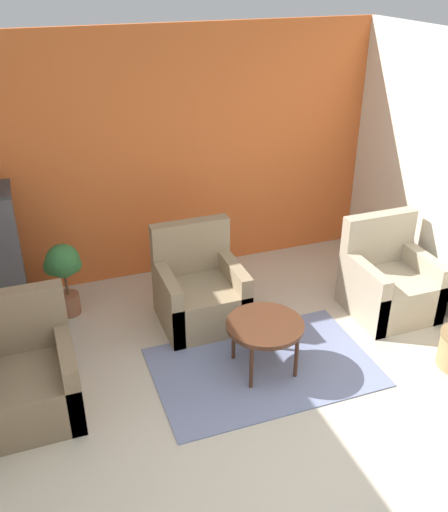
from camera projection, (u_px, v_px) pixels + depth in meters
name	position (u px, v px, depth m)	size (l,w,h in m)	color
ground_plane	(300.00, 469.00, 4.10)	(20.00, 20.00, 0.00)	beige
wall_back_accent	(172.00, 157.00, 6.13)	(4.70, 0.06, 2.69)	orange
area_rug	(263.00, 367.00, 5.10)	(1.94, 1.25, 0.01)	slate
coffee_table	(265.00, 328.00, 4.90)	(0.68, 0.68, 0.48)	#472819
armchair_left	(25.00, 381.00, 4.48)	(0.79, 0.77, 0.98)	#7A664C
armchair_right	(388.00, 284.00, 5.79)	(0.79, 0.77, 0.98)	tan
armchair_middle	(200.00, 294.00, 5.62)	(0.79, 0.77, 0.98)	#8E7A5B
potted_plant	(64.00, 269.00, 5.64)	(0.37, 0.34, 0.78)	brown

